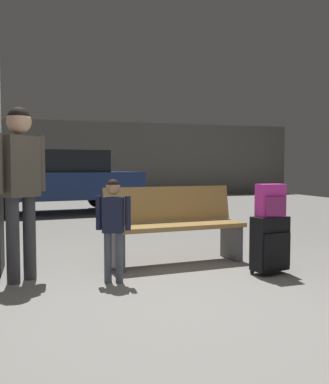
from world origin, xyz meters
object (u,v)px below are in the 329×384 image
child (113,219)px  parked_car_far (56,180)px  suitcase (270,244)px  bench (174,225)px  backpack_bright (271,201)px  adult (20,174)px

child → parked_car_far: (-0.27, 6.57, 0.19)m
suitcase → child: size_ratio=0.60×
bench → parked_car_far: parked_car_far is taller
backpack_bright → parked_car_far: (-1.90, 6.71, 0.03)m
bench → backpack_bright: size_ratio=4.82×
bench → backpack_bright: (0.79, -0.80, 0.33)m
backpack_bright → parked_car_far: bearing=105.8°
backpack_bright → child: size_ratio=0.34×
suitcase → backpack_bright: bearing=-149.3°
bench → suitcase: bearing=-45.1°
suitcase → parked_car_far: (-1.90, 6.71, 0.48)m
backpack_bright → child: 1.64m
child → parked_car_far: bearing=92.4°
child → parked_car_far: parked_car_far is taller
bench → child: size_ratio=1.63×
parked_car_far → backpack_bright: bearing=-74.2°
child → backpack_bright: bearing=-5.2°
adult → child: bearing=-19.8°
adult → parked_car_far: (0.58, 6.26, -0.24)m
suitcase → adult: size_ratio=0.36×
bench → parked_car_far: 6.03m
parked_car_far → child: bearing=-87.6°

